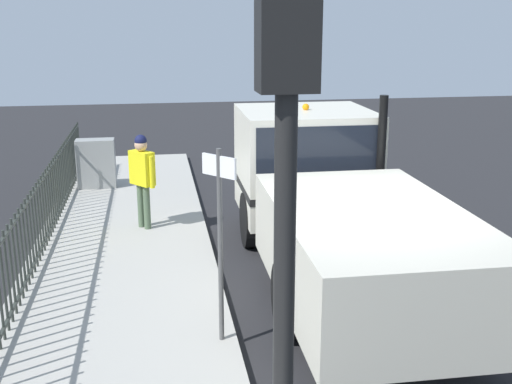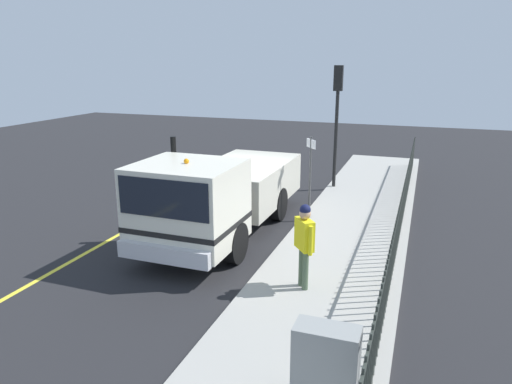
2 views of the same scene
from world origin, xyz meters
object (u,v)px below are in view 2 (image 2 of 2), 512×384
object	(u,v)px
worker_standing	(304,237)
street_sign	(310,167)
utility_cabinet	(326,365)
work_truck	(217,192)
traffic_light_near	(337,102)
traffic_cone	(190,197)

from	to	relation	value
worker_standing	street_sign	bearing A→B (deg)	-26.56
utility_cabinet	street_sign	world-z (taller)	street_sign
work_truck	traffic_light_near	world-z (taller)	traffic_light_near
traffic_light_near	traffic_cone	world-z (taller)	traffic_light_near
work_truck	traffic_cone	world-z (taller)	work_truck
traffic_cone	traffic_light_near	bearing A→B (deg)	42.31
work_truck	street_sign	bearing A→B (deg)	-130.16
traffic_cone	worker_standing	bearing A→B (deg)	-42.95
worker_standing	utility_cabinet	distance (m)	3.35
work_truck	street_sign	size ratio (longest dim) A/B	2.90
work_truck	worker_standing	xyz separation A→B (m)	(2.85, -2.19, -0.07)
worker_standing	traffic_cone	distance (m)	6.65
work_truck	traffic_cone	bearing A→B (deg)	-48.66
work_truck	traffic_light_near	xyz separation A→B (m)	(1.94, 5.87, 1.85)
worker_standing	work_truck	bearing A→B (deg)	13.80
work_truck	utility_cabinet	xyz separation A→B (m)	(3.93, -5.32, -0.58)
traffic_cone	work_truck	bearing A→B (deg)	-49.30
utility_cabinet	street_sign	xyz separation A→B (m)	(-2.03, 7.53, 0.91)
worker_standing	street_sign	world-z (taller)	street_sign
utility_cabinet	work_truck	bearing A→B (deg)	126.50
traffic_light_near	street_sign	xyz separation A→B (m)	(-0.03, -3.66, -1.52)
street_sign	work_truck	bearing A→B (deg)	-130.80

